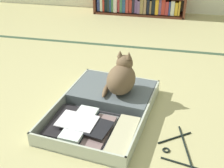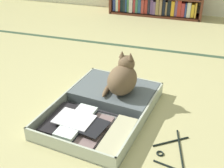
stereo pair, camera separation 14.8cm
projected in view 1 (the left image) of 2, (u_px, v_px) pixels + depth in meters
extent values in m
plane|color=tan|center=(85.00, 109.00, 1.96)|extent=(10.00, 10.00, 0.00)
cube|color=#314833|center=(117.00, 46.00, 2.90)|extent=(4.80, 0.05, 0.00)
cube|color=brown|center=(139.00, 13.00, 3.84)|extent=(1.14, 0.28, 0.02)
cube|color=navy|center=(100.00, 2.00, 3.88)|extent=(0.04, 0.23, 0.19)
cube|color=silver|center=(103.00, 2.00, 3.87)|extent=(0.03, 0.23, 0.19)
cube|color=#BF3728|center=(105.00, 2.00, 3.86)|extent=(0.02, 0.23, 0.19)
cube|color=black|center=(108.00, 2.00, 3.86)|extent=(0.04, 0.23, 0.19)
cube|color=#1E2A29|center=(110.00, 3.00, 3.85)|extent=(0.03, 0.23, 0.18)
cube|color=navy|center=(112.00, 3.00, 3.85)|extent=(0.02, 0.23, 0.17)
cube|color=#47814C|center=(114.00, 3.00, 3.85)|extent=(0.03, 0.23, 0.18)
cube|color=silver|center=(117.00, 4.00, 3.83)|extent=(0.04, 0.23, 0.17)
cube|color=#AF3A3E|center=(120.00, 3.00, 3.84)|extent=(0.03, 0.23, 0.18)
cube|color=#3E7B5A|center=(122.00, 3.00, 3.82)|extent=(0.03, 0.23, 0.19)
cube|color=#2B5182|center=(125.00, 3.00, 3.82)|extent=(0.04, 0.23, 0.19)
cube|color=#B3413B|center=(128.00, 4.00, 3.81)|extent=(0.04, 0.23, 0.17)
cube|color=#B4392F|center=(132.00, 4.00, 3.81)|extent=(0.04, 0.23, 0.18)
cube|color=#22212F|center=(134.00, 4.00, 3.80)|extent=(0.03, 0.23, 0.18)
cube|color=#71528F|center=(137.00, 4.00, 3.80)|extent=(0.04, 0.23, 0.18)
cube|color=slate|center=(140.00, 5.00, 3.78)|extent=(0.03, 0.23, 0.16)
cube|color=#99834E|center=(143.00, 4.00, 3.76)|extent=(0.04, 0.23, 0.20)
cube|color=#A1815C|center=(146.00, 4.00, 3.76)|extent=(0.03, 0.23, 0.19)
cube|color=black|center=(149.00, 4.00, 3.75)|extent=(0.03, 0.23, 0.20)
cube|color=#9E7D4F|center=(151.00, 5.00, 3.77)|extent=(0.02, 0.23, 0.17)
cube|color=black|center=(154.00, 5.00, 3.75)|extent=(0.04, 0.23, 0.19)
cube|color=gold|center=(157.00, 5.00, 3.74)|extent=(0.04, 0.23, 0.18)
cube|color=slate|center=(161.00, 4.00, 3.74)|extent=(0.03, 0.23, 0.20)
cube|color=#B5342B|center=(164.00, 5.00, 3.72)|extent=(0.04, 0.23, 0.20)
cube|color=#AE373A|center=(167.00, 6.00, 3.72)|extent=(0.04, 0.23, 0.17)
cube|color=#324693|center=(170.00, 6.00, 3.72)|extent=(0.02, 0.23, 0.17)
cube|color=silver|center=(173.00, 6.00, 3.71)|extent=(0.04, 0.23, 0.18)
cube|color=gold|center=(176.00, 7.00, 3.71)|extent=(0.04, 0.23, 0.16)
cube|color=gold|center=(179.00, 6.00, 3.69)|extent=(0.02, 0.23, 0.18)
cube|color=#B0B9A6|center=(90.00, 134.00, 1.73)|extent=(0.62, 0.48, 0.01)
cube|color=#B0B9A6|center=(75.00, 151.00, 1.54)|extent=(0.56, 0.08, 0.09)
cube|color=#B0B9A6|center=(48.00, 119.00, 1.79)|extent=(0.06, 0.41, 0.09)
cube|color=#B0B9A6|center=(136.00, 139.00, 1.63)|extent=(0.06, 0.41, 0.09)
cube|color=#524E52|center=(90.00, 132.00, 1.72)|extent=(0.59, 0.45, 0.01)
cube|color=#B0B9A6|center=(113.00, 98.00, 2.06)|extent=(0.62, 0.48, 0.01)
cube|color=#B0B9A6|center=(122.00, 80.00, 2.20)|extent=(0.56, 0.08, 0.09)
cube|color=#B0B9A6|center=(77.00, 87.00, 2.12)|extent=(0.06, 0.41, 0.09)
cube|color=#B0B9A6|center=(152.00, 101.00, 1.96)|extent=(0.06, 0.41, 0.09)
cube|color=#524E52|center=(113.00, 97.00, 2.06)|extent=(0.59, 0.45, 0.01)
cylinder|color=black|center=(103.00, 113.00, 1.89)|extent=(0.55, 0.09, 0.02)
cube|color=black|center=(61.00, 123.00, 1.78)|extent=(0.16, 0.36, 0.02)
cube|color=black|center=(61.00, 121.00, 1.77)|extent=(0.15, 0.32, 0.02)
cube|color=tan|center=(79.00, 128.00, 1.73)|extent=(0.17, 0.33, 0.02)
cube|color=#1E292F|center=(80.00, 126.00, 1.72)|extent=(0.16, 0.33, 0.02)
cube|color=silver|center=(80.00, 123.00, 1.71)|extent=(0.15, 0.34, 0.02)
cube|color=slate|center=(100.00, 132.00, 1.70)|extent=(0.16, 0.35, 0.01)
cube|color=#796160|center=(99.00, 132.00, 1.69)|extent=(0.15, 0.33, 0.01)
cube|color=silver|center=(121.00, 138.00, 1.66)|extent=(0.17, 0.33, 0.02)
cube|color=#252F34|center=(123.00, 137.00, 1.64)|extent=(0.17, 0.31, 0.02)
cube|color=#B2AE89|center=(123.00, 134.00, 1.64)|extent=(0.15, 0.35, 0.02)
cube|color=white|center=(77.00, 121.00, 1.71)|extent=(0.24, 0.19, 0.01)
cube|color=black|center=(91.00, 126.00, 1.68)|extent=(0.25, 0.22, 0.01)
cube|color=#535C60|center=(113.00, 93.00, 2.04)|extent=(0.58, 0.44, 0.08)
torus|color=white|center=(105.00, 86.00, 2.04)|extent=(0.13, 0.13, 0.01)
cylinder|color=black|center=(102.00, 78.00, 2.24)|extent=(0.02, 0.02, 0.08)
cylinder|color=black|center=(141.00, 84.00, 2.15)|extent=(0.02, 0.02, 0.08)
cube|color=yellow|center=(80.00, 148.00, 1.53)|extent=(0.03, 0.01, 0.02)
cube|color=white|center=(63.00, 148.00, 1.58)|extent=(0.03, 0.01, 0.02)
cube|color=green|center=(69.00, 145.00, 1.55)|extent=(0.03, 0.01, 0.02)
ellipsoid|color=brown|center=(121.00, 80.00, 1.92)|extent=(0.23, 0.27, 0.20)
ellipsoid|color=brown|center=(125.00, 81.00, 1.99)|extent=(0.14, 0.11, 0.11)
sphere|color=brown|center=(125.00, 63.00, 1.91)|extent=(0.11, 0.11, 0.11)
cone|color=brown|center=(129.00, 55.00, 1.86)|extent=(0.04, 0.04, 0.05)
cone|color=brown|center=(120.00, 54.00, 1.89)|extent=(0.04, 0.04, 0.05)
sphere|color=#CCD146|center=(130.00, 60.00, 1.94)|extent=(0.02, 0.02, 0.02)
sphere|color=#CCD146|center=(124.00, 59.00, 1.95)|extent=(0.02, 0.02, 0.02)
ellipsoid|color=brown|center=(105.00, 90.00, 1.96)|extent=(0.04, 0.18, 0.03)
cylinder|color=black|center=(186.00, 150.00, 1.61)|extent=(0.10, 0.40, 0.01)
cylinder|color=black|center=(182.00, 164.00, 1.52)|extent=(0.22, 0.06, 0.01)
cylinder|color=black|center=(175.00, 138.00, 1.70)|extent=(0.19, 0.14, 0.01)
torus|color=black|center=(166.00, 150.00, 1.61)|extent=(0.05, 0.05, 0.01)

